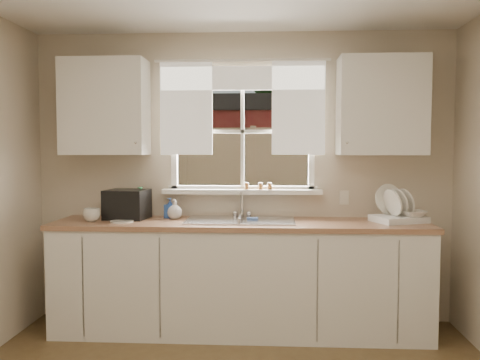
# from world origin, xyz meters

# --- Properties ---
(room_walls) EXTENTS (3.62, 4.02, 2.50)m
(room_walls) POSITION_xyz_m (0.00, -0.07, 1.24)
(room_walls) COLOR beige
(room_walls) RESTS_ON ground
(window) EXTENTS (1.38, 0.16, 1.06)m
(window) POSITION_xyz_m (0.00, 2.00, 1.49)
(window) COLOR white
(window) RESTS_ON room_walls
(curtains) EXTENTS (1.50, 0.03, 0.81)m
(curtains) POSITION_xyz_m (0.00, 1.95, 1.93)
(curtains) COLOR white
(curtains) RESTS_ON room_walls
(base_cabinets) EXTENTS (3.00, 0.62, 0.87)m
(base_cabinets) POSITION_xyz_m (0.00, 1.68, 0.43)
(base_cabinets) COLOR white
(base_cabinets) RESTS_ON ground
(countertop) EXTENTS (3.04, 0.65, 0.04)m
(countertop) POSITION_xyz_m (0.00, 1.68, 0.89)
(countertop) COLOR #986A4C
(countertop) RESTS_ON base_cabinets
(upper_cabinet_left) EXTENTS (0.70, 0.33, 0.80)m
(upper_cabinet_left) POSITION_xyz_m (-1.15, 1.82, 1.85)
(upper_cabinet_left) COLOR white
(upper_cabinet_left) RESTS_ON room_walls
(upper_cabinet_right) EXTENTS (0.70, 0.33, 0.80)m
(upper_cabinet_right) POSITION_xyz_m (1.15, 1.82, 1.85)
(upper_cabinet_right) COLOR white
(upper_cabinet_right) RESTS_ON room_walls
(wall_outlet) EXTENTS (0.08, 0.01, 0.12)m
(wall_outlet) POSITION_xyz_m (0.88, 1.99, 1.08)
(wall_outlet) COLOR beige
(wall_outlet) RESTS_ON room_walls
(sill_jars) EXTENTS (0.24, 0.04, 0.06)m
(sill_jars) POSITION_xyz_m (0.15, 1.94, 1.18)
(sill_jars) COLOR brown
(sill_jars) RESTS_ON window
(backyard) EXTENTS (20.00, 10.00, 6.13)m
(backyard) POSITION_xyz_m (0.58, 8.42, 3.46)
(backyard) COLOR #335421
(backyard) RESTS_ON ground
(sink) EXTENTS (0.88, 0.52, 0.40)m
(sink) POSITION_xyz_m (0.00, 1.71, 0.84)
(sink) COLOR #B7B7BC
(sink) RESTS_ON countertop
(dish_rack) EXTENTS (0.47, 0.42, 0.30)m
(dish_rack) POSITION_xyz_m (1.27, 1.73, 0.98)
(dish_rack) COLOR white
(dish_rack) RESTS_ON countertop
(bowl) EXTENTS (0.23, 0.23, 0.05)m
(bowl) POSITION_xyz_m (1.39, 1.68, 0.99)
(bowl) COLOR white
(bowl) RESTS_ON dish_rack
(soap_bottle_a) EXTENTS (0.13, 0.13, 0.26)m
(soap_bottle_a) POSITION_xyz_m (-0.86, 1.87, 1.04)
(soap_bottle_a) COLOR green
(soap_bottle_a) RESTS_ON countertop
(soap_bottle_b) EXTENTS (0.10, 0.10, 0.17)m
(soap_bottle_b) POSITION_xyz_m (-0.61, 1.85, 1.00)
(soap_bottle_b) COLOR #2F5AB3
(soap_bottle_b) RESTS_ON countertop
(soap_bottle_c) EXTENTS (0.16, 0.16, 0.16)m
(soap_bottle_c) POSITION_xyz_m (-0.56, 1.81, 0.99)
(soap_bottle_c) COLOR beige
(soap_bottle_c) RESTS_ON countertop
(saucer) EXTENTS (0.19, 0.19, 0.01)m
(saucer) POSITION_xyz_m (-0.95, 1.58, 0.92)
(saucer) COLOR beige
(saucer) RESTS_ON countertop
(cup) EXTENTS (0.17, 0.17, 0.11)m
(cup) POSITION_xyz_m (-1.20, 1.59, 0.96)
(cup) COLOR beige
(cup) RESTS_ON countertop
(black_appliance) EXTENTS (0.37, 0.33, 0.25)m
(black_appliance) POSITION_xyz_m (-0.96, 1.79, 1.03)
(black_appliance) COLOR black
(black_appliance) RESTS_ON countertop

